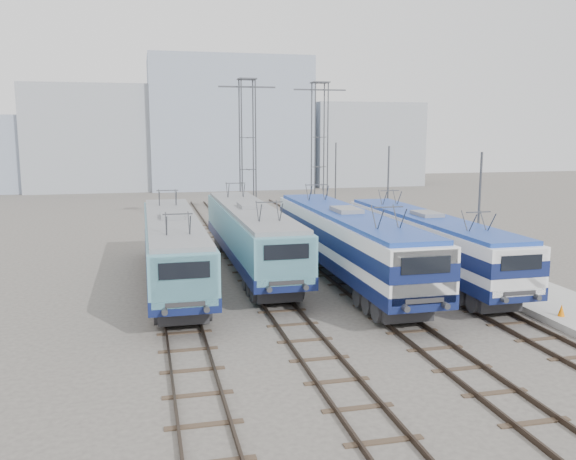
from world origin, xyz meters
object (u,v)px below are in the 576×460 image
Objects in this scene: locomotive_center_left at (251,233)px; mast_mid at (388,196)px; locomotive_far_right at (427,240)px; catenary_tower_west at (248,149)px; catenary_tower_east at (320,147)px; locomotive_center_right at (347,239)px; safety_cone at (561,310)px; mast_front at (479,220)px; mast_rear at (335,182)px; locomotive_far_left at (173,245)px.

locomotive_center_left is 12.44m from mast_mid.
catenary_tower_west reaches higher than locomotive_far_right.
catenary_tower_east reaches higher than locomotive_center_left.
locomotive_center_right is 36.55× the size of safety_cone.
locomotive_center_left is 35.54× the size of safety_cone.
locomotive_center_right reaches higher than locomotive_center_left.
catenary_tower_east is at bearing 61.27° from locomotive_center_left.
catenary_tower_east is (-0.25, 20.05, 4.44)m from locomotive_far_right.
locomotive_center_right is 2.69× the size of mast_front.
mast_rear is at bearing 24.94° from catenary_tower_west.
mast_front reaches higher than safety_cone.
locomotive_center_left is 21.02m from mast_rear.
locomotive_far_left is 17.56m from mast_mid.
mast_front reaches higher than locomotive_far_right.
mast_front is at bearing -13.12° from locomotive_far_left.
mast_mid is 1.00× the size of mast_rear.
locomotive_center_right is at bearing -82.79° from catenary_tower_west.
locomotive_center_left is 2.61× the size of mast_front.
locomotive_far_left is 18.30m from catenary_tower_west.
locomotive_far_left is at bearing 166.88° from mast_front.
locomotive_center_right is 11.01m from safety_cone.
catenary_tower_west is (-6.75, 18.05, 4.44)m from locomotive_far_right.
safety_cone is at bearing -85.17° from catenary_tower_east.
catenary_tower_west reaches higher than safety_cone.
catenary_tower_west and catenary_tower_east have the same top height.
locomotive_center_left is 0.97× the size of locomotive_center_right.
locomotive_center_right is 1.09× the size of locomotive_far_right.
locomotive_center_right reaches higher than locomotive_far_right.
catenary_tower_west is (-2.25, 17.79, 4.25)m from locomotive_center_right.
locomotive_center_left is 12.48m from mast_front.
locomotive_far_left is 13.60m from locomotive_far_right.
locomotive_center_right is 2.69× the size of mast_rear.
safety_cone is (0.30, -6.37, -2.94)m from mast_front.
locomotive_far_right is at bearing 104.46° from safety_cone.
mast_rear is (8.60, 4.00, -3.14)m from catenary_tower_west.
locomotive_center_right is 6.81m from mast_front.
locomotive_far_left is 34.53× the size of safety_cone.
catenary_tower_east reaches higher than locomotive_far_right.
mast_front is (6.35, -2.21, 1.11)m from locomotive_center_right.
safety_cone is (15.65, -9.95, -1.66)m from locomotive_far_left.
locomotive_center_left is at bearing 155.57° from locomotive_far_right.
locomotive_center_left is 2.61× the size of mast_rear.
safety_cone is at bearing -32.45° from locomotive_far_left.
mast_mid reaches higher than locomotive_far_right.
mast_mid reaches higher than locomotive_far_left.
mast_mid is (8.60, -8.00, -3.14)m from catenary_tower_west.
safety_cone is at bearing -48.07° from locomotive_center_left.
mast_front is at bearing -84.55° from catenary_tower_east.
mast_rear reaches higher than locomotive_far_left.
safety_cone is at bearing -89.07° from mast_mid.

